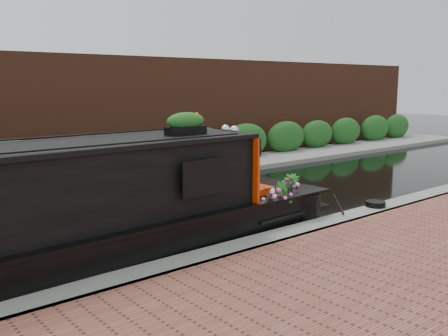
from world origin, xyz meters
TOP-DOWN VIEW (x-y plane):
  - ground at (0.00, 0.00)m, footprint 80.00×80.00m
  - near_bank_coping at (0.00, -3.30)m, footprint 40.00×0.60m
  - far_bank_path at (0.00, 4.20)m, footprint 40.00×2.40m
  - far_hedge at (0.00, 5.10)m, footprint 40.00×1.10m
  - far_brick_wall at (0.00, 7.20)m, footprint 40.00×1.00m
  - narrowboat at (-4.15, -2.01)m, footprint 11.54×2.36m
  - rope_fender at (2.06, -2.01)m, footprint 0.34×0.37m
  - coiled_mooring_rope at (3.14, -3.20)m, footprint 0.45×0.45m

SIDE VIEW (x-z plane):
  - ground at x=0.00m, z-range 0.00..0.00m
  - near_bank_coping at x=0.00m, z-range -0.25..0.25m
  - far_bank_path at x=0.00m, z-range -0.17..0.17m
  - far_hedge at x=0.00m, z-range -1.40..1.40m
  - far_brick_wall at x=0.00m, z-range -4.00..4.00m
  - rope_fender at x=2.06m, z-range 0.00..0.34m
  - coiled_mooring_rope at x=3.14m, z-range 0.25..0.37m
  - narrowboat at x=-4.15m, z-range -0.55..2.16m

